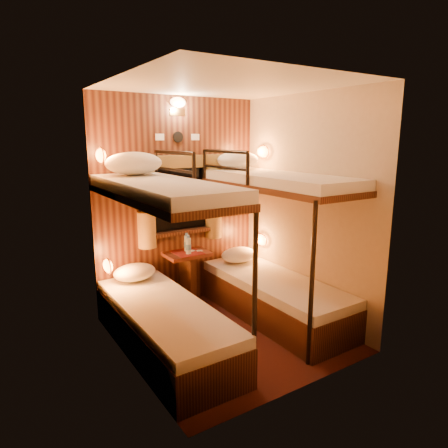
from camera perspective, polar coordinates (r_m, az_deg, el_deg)
floor at (r=4.18m, az=0.51°, el=-15.49°), size 2.10×2.10×0.00m
ceiling at (r=3.73m, az=0.58°, el=19.29°), size 2.10×2.10×0.00m
wall_back at (r=4.67m, az=-6.56°, el=3.00°), size 2.40×0.00×2.40m
wall_front at (r=2.97m, az=11.74°, el=-2.46°), size 2.40×0.00×2.40m
wall_left at (r=3.34m, az=-13.95°, el=-0.95°), size 0.00×2.40×2.40m
wall_right at (r=4.39m, az=11.52°, el=2.25°), size 0.00×2.40×2.40m
back_panel at (r=4.66m, az=-6.48°, el=2.97°), size 2.00×0.03×2.40m
bunk_left at (r=3.71m, az=-8.58°, el=-9.77°), size 0.72×1.90×1.82m
bunk_right at (r=4.37m, az=7.19°, el=-6.35°), size 0.72×1.90×1.82m
window at (r=4.63m, az=-6.31°, el=2.69°), size 1.00×0.12×0.79m
curtains at (r=4.59m, az=-6.14°, el=3.65°), size 1.10×0.22×1.00m
back_fixtures at (r=4.58m, az=-6.60°, el=15.95°), size 0.54×0.09×0.48m
reading_lamps at (r=4.36m, az=-4.53°, el=2.91°), size 2.00×0.20×1.25m
table at (r=4.69m, az=-5.24°, el=-6.85°), size 0.50×0.34×0.66m
bottle_left at (r=4.65m, az=-5.35°, el=-2.78°), size 0.06×0.06×0.22m
bottle_right at (r=4.53m, az=-5.12°, el=-3.15°), size 0.06×0.06×0.22m
sachet_a at (r=4.67m, az=-3.51°, el=-3.85°), size 0.08×0.07×0.01m
sachet_b at (r=4.66m, az=-4.67°, el=-3.87°), size 0.09×0.07×0.01m
pillow_lower_left at (r=4.36m, az=-12.65°, el=-6.74°), size 0.46×0.33×0.18m
pillow_lower_right at (r=4.88m, az=2.08°, el=-4.41°), size 0.45×0.32×0.18m
pillow_upper_left at (r=4.02m, az=-12.75°, el=8.46°), size 0.56×0.40×0.22m
pillow_upper_right at (r=4.71m, az=1.99°, el=9.13°), size 0.52×0.37×0.20m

